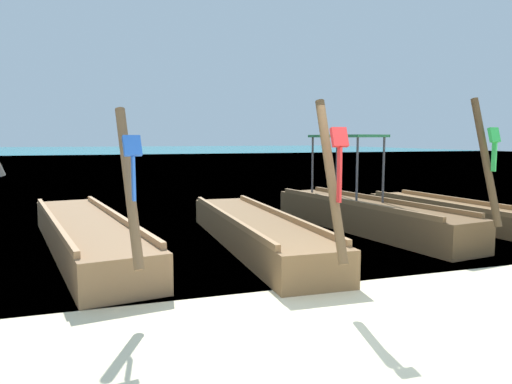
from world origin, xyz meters
TOP-DOWN VIEW (x-y plane):
  - ground at (0.00, 0.00)m, footprint 120.00×120.00m
  - sea_water at (0.00, 61.53)m, footprint 120.00×120.00m
  - longtail_boat_blue_ribbon at (-2.86, 4.80)m, footprint 2.21×7.14m
  - longtail_boat_red_ribbon at (0.20, 4.19)m, footprint 1.29×6.77m
  - longtail_boat_green_ribbon at (3.05, 4.90)m, footprint 1.86×6.31m
  - longtail_boat_turquoise_ribbon at (5.63, 4.63)m, footprint 1.43×6.79m

SIDE VIEW (x-z plane):
  - ground at x=0.00m, z-range 0.00..0.00m
  - sea_water at x=0.00m, z-range 0.00..0.00m
  - longtail_boat_turquoise_ribbon at x=5.63m, z-range -1.03..1.55m
  - longtail_boat_red_ribbon at x=0.20m, z-range -0.99..1.58m
  - longtail_boat_blue_ribbon at x=-2.86m, z-range -0.92..1.53m
  - longtail_boat_green_ribbon at x=3.05m, z-range -0.99..1.76m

